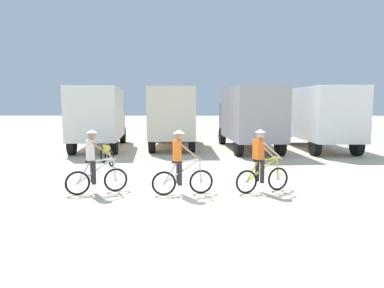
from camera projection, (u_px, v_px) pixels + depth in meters
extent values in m
plane|color=beige|center=(195.00, 203.00, 8.98)|extent=(120.00, 120.00, 0.00)
cube|color=white|center=(98.00, 113.00, 18.82)|extent=(3.01, 5.45, 2.70)
cube|color=#4C6B9E|center=(106.00, 119.00, 22.24)|extent=(2.36, 1.75, 2.00)
cube|color=black|center=(108.00, 113.00, 22.89)|extent=(2.02, 0.32, 0.80)
cylinder|color=black|center=(90.00, 135.00, 22.15)|extent=(0.44, 1.03, 1.00)
cylinder|color=black|center=(123.00, 135.00, 22.36)|extent=(0.44, 1.03, 1.00)
cylinder|color=black|center=(72.00, 145.00, 17.22)|extent=(0.44, 1.03, 1.00)
cylinder|color=black|center=(114.00, 144.00, 17.44)|extent=(0.44, 1.03, 1.00)
cube|color=beige|center=(172.00, 113.00, 19.53)|extent=(2.63, 5.30, 2.70)
cube|color=#B21E1E|center=(174.00, 119.00, 22.96)|extent=(2.26, 1.60, 2.00)
cube|color=black|center=(174.00, 113.00, 23.62)|extent=(2.03, 0.17, 0.80)
cylinder|color=black|center=(158.00, 134.00, 22.95)|extent=(0.36, 1.01, 1.00)
cylinder|color=black|center=(189.00, 134.00, 23.01)|extent=(0.36, 1.01, 1.00)
cylinder|color=black|center=(152.00, 143.00, 17.99)|extent=(0.36, 1.01, 1.00)
cylinder|color=black|center=(192.00, 143.00, 18.06)|extent=(0.36, 1.01, 1.00)
cube|color=#9E9EA3|center=(252.00, 113.00, 18.39)|extent=(2.83, 5.38, 2.70)
cube|color=#4C6B9E|center=(238.00, 120.00, 21.81)|extent=(2.32, 1.68, 2.00)
cube|color=black|center=(236.00, 114.00, 22.47)|extent=(2.02, 0.25, 0.80)
cylinder|color=black|center=(222.00, 136.00, 21.76)|extent=(0.40, 1.02, 1.00)
cylinder|color=black|center=(255.00, 136.00, 21.90)|extent=(0.40, 1.02, 1.00)
cylinder|color=black|center=(239.00, 146.00, 16.81)|extent=(0.40, 1.02, 1.00)
cylinder|color=black|center=(280.00, 145.00, 16.96)|extent=(0.40, 1.02, 1.00)
cube|color=white|center=(324.00, 113.00, 18.42)|extent=(2.57, 5.28, 2.70)
cube|color=#2D2D33|center=(302.00, 120.00, 21.86)|extent=(2.25, 1.57, 2.00)
cube|color=black|center=(298.00, 114.00, 22.51)|extent=(2.03, 0.15, 0.80)
cylinder|color=black|center=(285.00, 136.00, 21.85)|extent=(0.35, 1.01, 1.00)
cylinder|color=black|center=(318.00, 136.00, 21.90)|extent=(0.35, 1.01, 1.00)
cylinder|color=black|center=(315.00, 146.00, 16.90)|extent=(0.35, 1.01, 1.00)
cylinder|color=black|center=(357.00, 145.00, 16.94)|extent=(0.35, 1.01, 1.00)
torus|color=black|center=(116.00, 180.00, 10.11)|extent=(0.64, 0.33, 0.68)
cylinder|color=silver|center=(116.00, 180.00, 10.11)|extent=(0.11, 0.11, 0.08)
torus|color=black|center=(78.00, 183.00, 9.70)|extent=(0.64, 0.33, 0.68)
cylinder|color=silver|center=(78.00, 183.00, 9.70)|extent=(0.11, 0.11, 0.08)
cylinder|color=silver|center=(96.00, 170.00, 9.86)|extent=(0.96, 0.47, 0.68)
cylinder|color=silver|center=(102.00, 160.00, 9.89)|extent=(0.62, 0.32, 0.13)
cylinder|color=silver|center=(84.00, 173.00, 9.73)|extent=(0.37, 0.20, 0.59)
cylinder|color=silver|center=(115.00, 169.00, 10.06)|extent=(0.11, 0.09, 0.64)
cylinder|color=silver|center=(113.00, 158.00, 10.02)|extent=(0.25, 0.49, 0.04)
cube|color=black|center=(90.00, 161.00, 9.76)|extent=(0.27, 0.21, 0.06)
cube|color=silver|center=(90.00, 150.00, 9.73)|extent=(0.31, 0.37, 0.56)
sphere|color=#A87A5B|center=(92.00, 136.00, 9.71)|extent=(0.22, 0.22, 0.22)
cone|color=silver|center=(92.00, 131.00, 9.70)|extent=(0.32, 0.32, 0.10)
cylinder|color=#26262B|center=(92.00, 171.00, 9.95)|extent=(0.12, 0.12, 0.66)
cylinder|color=#26262B|center=(94.00, 172.00, 9.71)|extent=(0.12, 0.12, 0.66)
cylinder|color=#A87A5B|center=(101.00, 149.00, 10.03)|extent=(0.58, 0.34, 0.53)
cylinder|color=#A87A5B|center=(104.00, 151.00, 9.71)|extent=(0.61, 0.27, 0.53)
torus|color=black|center=(201.00, 182.00, 9.87)|extent=(0.68, 0.20, 0.68)
cylinder|color=silver|center=(201.00, 182.00, 9.87)|extent=(0.09, 0.09, 0.08)
torus|color=black|center=(164.00, 183.00, 9.67)|extent=(0.68, 0.20, 0.68)
cylinder|color=silver|center=(164.00, 183.00, 9.67)|extent=(0.09, 0.09, 0.08)
cylinder|color=silver|center=(182.00, 171.00, 9.73)|extent=(1.02, 0.26, 0.68)
cylinder|color=silver|center=(188.00, 161.00, 9.73)|extent=(0.66, 0.18, 0.13)
cylinder|color=silver|center=(170.00, 173.00, 9.67)|extent=(0.39, 0.13, 0.59)
cylinder|color=silver|center=(200.00, 171.00, 9.83)|extent=(0.11, 0.07, 0.64)
cylinder|color=silver|center=(199.00, 159.00, 9.79)|extent=(0.14, 0.52, 0.04)
cube|color=black|center=(176.00, 162.00, 9.67)|extent=(0.26, 0.17, 0.06)
cube|color=orange|center=(177.00, 151.00, 9.63)|extent=(0.26, 0.35, 0.56)
sphere|color=#A87A5B|center=(179.00, 136.00, 9.60)|extent=(0.22, 0.22, 0.22)
cone|color=silver|center=(179.00, 131.00, 9.58)|extent=(0.32, 0.32, 0.10)
cylinder|color=#26262B|center=(178.00, 172.00, 9.84)|extent=(0.12, 0.12, 0.66)
cylinder|color=#26262B|center=(180.00, 173.00, 9.59)|extent=(0.12, 0.12, 0.66)
cylinder|color=#A87A5B|center=(188.00, 150.00, 9.88)|extent=(0.62, 0.22, 0.53)
cylinder|color=#A87A5B|center=(190.00, 152.00, 9.53)|extent=(0.63, 0.14, 0.53)
torus|color=black|center=(278.00, 179.00, 10.24)|extent=(0.65, 0.31, 0.68)
cylinder|color=silver|center=(278.00, 179.00, 10.24)|extent=(0.10, 0.10, 0.08)
torus|color=black|center=(246.00, 182.00, 9.86)|extent=(0.65, 0.31, 0.68)
cylinder|color=silver|center=(246.00, 182.00, 9.86)|extent=(0.10, 0.10, 0.08)
cylinder|color=gold|center=(262.00, 169.00, 10.01)|extent=(0.97, 0.43, 0.68)
cylinder|color=gold|center=(267.00, 159.00, 10.04)|extent=(0.63, 0.30, 0.13)
cylinder|color=gold|center=(252.00, 172.00, 9.89)|extent=(0.38, 0.19, 0.59)
cylinder|color=gold|center=(278.00, 168.00, 10.20)|extent=(0.11, 0.08, 0.64)
cylinder|color=silver|center=(277.00, 157.00, 10.15)|extent=(0.23, 0.50, 0.04)
cube|color=black|center=(258.00, 160.00, 9.92)|extent=(0.27, 0.20, 0.06)
cube|color=orange|center=(258.00, 149.00, 9.89)|extent=(0.31, 0.37, 0.56)
sphere|color=tan|center=(261.00, 135.00, 9.86)|extent=(0.22, 0.22, 0.22)
cone|color=silver|center=(261.00, 131.00, 9.85)|extent=(0.32, 0.32, 0.10)
cylinder|color=#26262B|center=(257.00, 170.00, 10.10)|extent=(0.12, 0.12, 0.66)
cylinder|color=#26262B|center=(262.00, 171.00, 9.86)|extent=(0.12, 0.12, 0.66)
cylinder|color=tan|center=(265.00, 149.00, 10.18)|extent=(0.59, 0.32, 0.53)
cylinder|color=tan|center=(272.00, 150.00, 9.85)|extent=(0.61, 0.24, 0.53)
torus|color=black|center=(103.00, 155.00, 14.94)|extent=(0.41, 0.61, 0.68)
torus|color=black|center=(111.00, 158.00, 14.05)|extent=(0.41, 0.61, 0.68)
cube|color=gold|center=(107.00, 150.00, 14.47)|extent=(0.51, 0.78, 0.36)
cylinder|color=silver|center=(103.00, 141.00, 14.83)|extent=(0.44, 0.30, 0.04)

